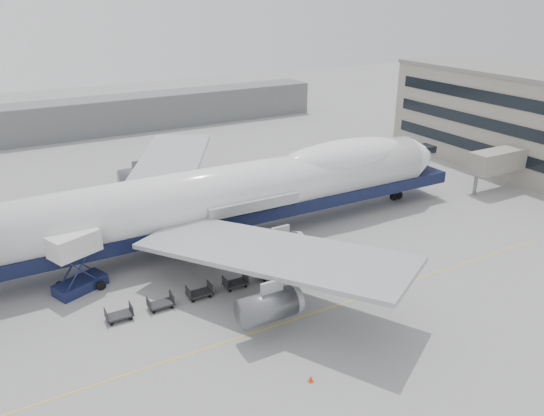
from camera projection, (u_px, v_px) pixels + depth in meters
ground at (286, 282)px, 52.98m from camera, size 260.00×260.00×0.00m
apron_line at (319, 311)px, 48.13m from camera, size 60.00×0.15×0.01m
hangar at (60, 120)px, 103.63m from camera, size 110.00×8.00×7.00m
airliner at (238, 192)px, 60.82m from camera, size 67.00×55.30×19.98m
catering_truck at (76, 258)px, 50.34m from camera, size 5.39×4.57×6.07m
traffic_cone at (311, 379)px, 39.38m from camera, size 0.40×0.40×0.58m
dolly_0 at (119, 315)px, 46.71m from camera, size 2.30×1.35×1.30m
dolly_1 at (161, 303)px, 48.42m from camera, size 2.30×1.35×1.30m
dolly_2 at (199, 293)px, 50.13m from camera, size 2.30×1.35×1.30m
dolly_3 at (235, 283)px, 51.84m from camera, size 2.30×1.35×1.30m
dolly_4 at (269, 273)px, 53.56m from camera, size 2.30×1.35×1.30m
dolly_5 at (301, 264)px, 55.27m from camera, size 2.30×1.35×1.30m
dolly_6 at (331, 256)px, 56.98m from camera, size 2.30×1.35×1.30m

